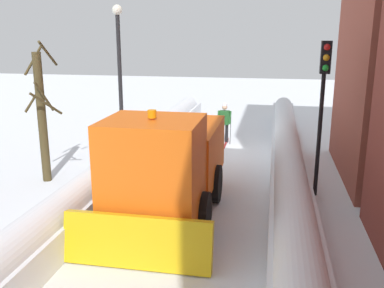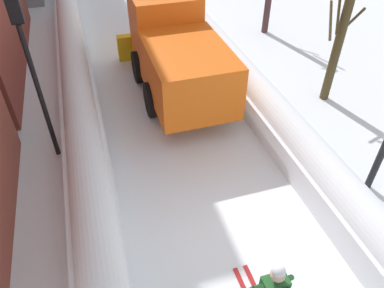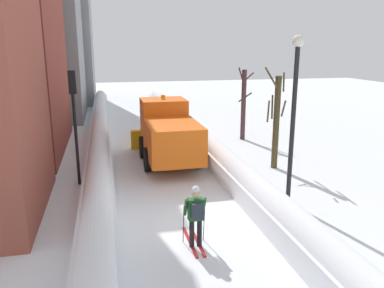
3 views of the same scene
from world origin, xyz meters
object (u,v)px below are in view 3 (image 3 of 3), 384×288
Objects in this scene: traffic_light_pole at (74,106)px; street_lamp at (294,102)px; plow_truck at (168,133)px; bare_tree_mid at (244,104)px; skier at (196,214)px; bare_tree_near at (276,120)px.

traffic_light_pole is 0.78× the size of street_lamp.
street_lamp is (3.38, -5.82, 2.16)m from plow_truck.
bare_tree_mid is (5.15, 3.74, 0.67)m from plow_truck.
traffic_light_pole is 8.32m from street_lamp.
skier is 0.40× the size of bare_tree_near.
bare_tree_mid is (1.77, 9.56, -1.50)m from street_lamp.
traffic_light_pole reaches higher than skier.
bare_tree_near is at bearing 50.20° from skier.
skier is 5.29m from street_lamp.
bare_tree_near is 1.07× the size of bare_tree_mid.
plow_truck is 1.40× the size of bare_tree_mid.
traffic_light_pole is (-3.47, 6.03, 2.20)m from skier.
bare_tree_mid is (5.73, 11.88, 1.14)m from skier.
bare_tree_near is at bearing -95.30° from bare_tree_mid.
plow_truck is 8.17m from skier.
plow_truck is 1.03× the size of street_lamp.
bare_tree_mid is at bearing 32.46° from traffic_light_pole.
bare_tree_mid is (0.52, 5.63, -0.08)m from bare_tree_near.
street_lamp is 1.37× the size of bare_tree_mid.
bare_tree_near is at bearing 1.41° from traffic_light_pole.
plow_truck is 4.87m from traffic_light_pole.
street_lamp reaches higher than traffic_light_pole.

